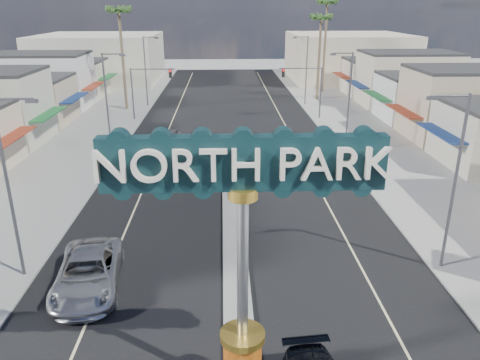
{
  "coord_description": "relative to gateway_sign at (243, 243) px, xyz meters",
  "views": [
    {
      "loc": [
        -0.56,
        -10.65,
        12.73
      ],
      "look_at": [
        0.32,
        12.86,
        3.92
      ],
      "focal_mm": 35.0,
      "sensor_mm": 36.0,
      "label": 1
    }
  ],
  "objects": [
    {
      "name": "car_parked_right",
      "position": [
        9.0,
        27.44,
        -5.18
      ],
      "size": [
        1.89,
        4.65,
        1.5
      ],
      "primitive_type": "imported",
      "rotation": [
        0.0,
        0.0,
        0.07
      ],
      "color": "silver",
      "rests_on": "ground"
    },
    {
      "name": "palm_right_far",
      "position": [
        15.0,
        60.02,
        6.46
      ],
      "size": [
        2.6,
        2.6,
        14.1
      ],
      "color": "brown",
      "rests_on": "ground"
    },
    {
      "name": "median_island",
      "position": [
        0.0,
        12.02,
        -5.85
      ],
      "size": [
        1.3,
        30.0,
        0.16
      ],
      "primitive_type": "cube",
      "color": "gray",
      "rests_on": "ground"
    },
    {
      "name": "streetlight_l_near",
      "position": [
        -10.43,
        8.02,
        -0.86
      ],
      "size": [
        2.03,
        0.22,
        9.0
      ],
      "color": "#47474C",
      "rests_on": "ground"
    },
    {
      "name": "ground",
      "position": [
        0.0,
        28.02,
        -5.93
      ],
      "size": [
        160.0,
        160.0,
        0.0
      ],
      "primitive_type": "plane",
      "color": "gray",
      "rests_on": "ground"
    },
    {
      "name": "palm_right_mid",
      "position": [
        13.0,
        54.02,
        4.67
      ],
      "size": [
        2.6,
        2.6,
        12.1
      ],
      "color": "brown",
      "rests_on": "ground"
    },
    {
      "name": "streetlight_r_near",
      "position": [
        10.43,
        8.02,
        -0.86
      ],
      "size": [
        2.03,
        0.22,
        9.0
      ],
      "color": "#47474C",
      "rests_on": "ground"
    },
    {
      "name": "streetlight_r_mid",
      "position": [
        10.43,
        28.02,
        -0.86
      ],
      "size": [
        2.03,
        0.22,
        9.0
      ],
      "color": "#47474C",
      "rests_on": "ground"
    },
    {
      "name": "streetlight_l_far",
      "position": [
        -10.43,
        50.02,
        -0.86
      ],
      "size": [
        2.03,
        0.22,
        9.0
      ],
      "color": "#47474C",
      "rests_on": "ground"
    },
    {
      "name": "gateway_sign",
      "position": [
        0.0,
        0.0,
        0.0
      ],
      "size": [
        8.2,
        1.5,
        9.15
      ],
      "color": "#B3380D",
      "rests_on": "median_island"
    },
    {
      "name": "storefront_row_left",
      "position": [
        -24.0,
        41.02,
        -2.93
      ],
      "size": [
        12.0,
        42.0,
        6.0
      ],
      "primitive_type": "cube",
      "color": "beige",
      "rests_on": "ground"
    },
    {
      "name": "backdrop_far_right",
      "position": [
        22.0,
        73.02,
        -1.93
      ],
      "size": [
        20.0,
        20.0,
        8.0
      ],
      "primitive_type": "cube",
      "color": "beige",
      "rests_on": "ground"
    },
    {
      "name": "sidewalk_left",
      "position": [
        -14.0,
        28.02,
        -5.87
      ],
      "size": [
        8.0,
        120.0,
        0.12
      ],
      "primitive_type": "cube",
      "color": "gray",
      "rests_on": "ground"
    },
    {
      "name": "streetlight_r_far",
      "position": [
        10.43,
        50.02,
        -0.86
      ],
      "size": [
        2.03,
        0.22,
        9.0
      ],
      "color": "#47474C",
      "rests_on": "ground"
    },
    {
      "name": "storefront_row_right",
      "position": [
        24.0,
        41.02,
        -2.93
      ],
      "size": [
        12.0,
        42.0,
        6.0
      ],
      "primitive_type": "cube",
      "color": "#B7B29E",
      "rests_on": "ground"
    },
    {
      "name": "streetlight_l_mid",
      "position": [
        -10.43,
        28.02,
        -0.86
      ],
      "size": [
        2.03,
        0.22,
        9.0
      ],
      "color": "#47474C",
      "rests_on": "ground"
    },
    {
      "name": "road",
      "position": [
        0.0,
        28.02,
        -5.92
      ],
      "size": [
        20.0,
        120.0,
        0.01
      ],
      "primitive_type": "cube",
      "color": "black",
      "rests_on": "ground"
    },
    {
      "name": "sidewalk_right",
      "position": [
        14.0,
        28.02,
        -5.87
      ],
      "size": [
        8.0,
        120.0,
        0.12
      ],
      "primitive_type": "cube",
      "color": "gray",
      "rests_on": "ground"
    },
    {
      "name": "traffic_signal_left",
      "position": [
        -9.18,
        42.02,
        -1.65
      ],
      "size": [
        5.09,
        0.45,
        6.0
      ],
      "color": "#47474C",
      "rests_on": "ground"
    },
    {
      "name": "palm_left_far",
      "position": [
        -13.0,
        48.02,
        5.57
      ],
      "size": [
        2.6,
        2.6,
        13.1
      ],
      "color": "brown",
      "rests_on": "ground"
    },
    {
      "name": "suv_left",
      "position": [
        -7.03,
        6.79,
        -5.06
      ],
      "size": [
        3.59,
        6.53,
        1.73
      ],
      "primitive_type": "imported",
      "rotation": [
        0.0,
        0.0,
        0.12
      ],
      "color": "#A9A9AD",
      "rests_on": "ground"
    },
    {
      "name": "traffic_signal_right",
      "position": [
        9.18,
        42.02,
        -1.65
      ],
      "size": [
        5.09,
        0.45,
        6.0
      ],
      "color": "#47474C",
      "rests_on": "ground"
    },
    {
      "name": "car_parked_left",
      "position": [
        -5.74,
        31.29,
        -5.2
      ],
      "size": [
        2.13,
        4.42,
        1.46
      ],
      "primitive_type": "imported",
      "rotation": [
        0.0,
        0.0,
        -0.1
      ],
      "color": "slate",
      "rests_on": "ground"
    },
    {
      "name": "backdrop_far_left",
      "position": [
        -22.0,
        73.02,
        -1.93
      ],
      "size": [
        20.0,
        20.0,
        8.0
      ],
      "primitive_type": "cube",
      "color": "#B7B29E",
      "rests_on": "ground"
    }
  ]
}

